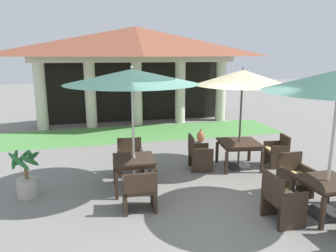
{
  "coord_description": "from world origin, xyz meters",
  "views": [
    {
      "loc": [
        -2.04,
        -5.64,
        3.0
      ],
      "look_at": [
        -0.16,
        1.82,
        1.27
      ],
      "focal_mm": 34.16,
      "sensor_mm": 36.0,
      "label": 1
    }
  ],
  "objects": [
    {
      "name": "background_pavilion",
      "position": [
        0.0,
        8.02,
        3.13
      ],
      "size": [
        8.95,
        2.75,
        4.13
      ],
      "color": "beige",
      "rests_on": "ground"
    },
    {
      "name": "patio_table_mid_right",
      "position": [
        -1.13,
        1.09,
        0.65
      ],
      "size": [
        0.94,
        0.94,
        0.76
      ],
      "rotation": [
        0.0,
        0.0,
        -0.04
      ],
      "color": "#38281E",
      "rests_on": "ground"
    },
    {
      "name": "patio_chair_near_foreground_east",
      "position": [
        2.89,
        1.72,
        0.41
      ],
      "size": [
        0.59,
        0.62,
        0.87
      ],
      "rotation": [
        0.0,
        0.0,
        1.43
      ],
      "color": "#38281E",
      "rests_on": "ground"
    },
    {
      "name": "terracotta_urn",
      "position": [
        1.69,
        4.52,
        0.2
      ],
      "size": [
        0.27,
        0.27,
        0.48
      ],
      "color": "#9E5633",
      "rests_on": "ground"
    },
    {
      "name": "patio_chair_near_foreground_west",
      "position": [
        0.74,
        2.02,
        0.41
      ],
      "size": [
        0.64,
        0.69,
        0.91
      ],
      "rotation": [
        0.0,
        0.0,
        -1.71
      ],
      "color": "#38281E",
      "rests_on": "ground"
    },
    {
      "name": "patio_chair_mid_left_west",
      "position": [
        1.25,
        -0.97,
        0.43
      ],
      "size": [
        0.56,
        0.64,
        0.93
      ],
      "rotation": [
        0.0,
        0.0,
        -1.56
      ],
      "color": "#38281E",
      "rests_on": "ground"
    },
    {
      "name": "patio_umbrella_mid_right",
      "position": [
        -1.13,
        1.09,
        2.52
      ],
      "size": [
        2.84,
        2.84,
        2.76
      ],
      "color": "#2D2D2D",
      "rests_on": "ground"
    },
    {
      "name": "patio_chair_mid_left_north",
      "position": [
        2.2,
        -0.0,
        0.41
      ],
      "size": [
        0.61,
        0.54,
        0.9
      ],
      "rotation": [
        0.0,
        0.0,
        -3.13
      ],
      "color": "#38281E",
      "rests_on": "ground"
    },
    {
      "name": "patio_umbrella_near_foreground",
      "position": [
        1.82,
        1.87,
        2.4
      ],
      "size": [
        2.43,
        2.43,
        2.68
      ],
      "color": "#2D2D2D",
      "rests_on": "ground"
    },
    {
      "name": "patio_table_mid_left",
      "position": [
        2.21,
        -0.96,
        0.61
      ],
      "size": [
        0.93,
        0.93,
        0.71
      ],
      "rotation": [
        0.0,
        0.0,
        0.01
      ],
      "color": "#38281E",
      "rests_on": "ground"
    },
    {
      "name": "ground_plane",
      "position": [
        0.0,
        0.0,
        0.0
      ],
      "size": [
        60.0,
        60.0,
        0.0
      ],
      "primitive_type": "plane",
      "color": "gray"
    },
    {
      "name": "patio_table_near_foreground",
      "position": [
        1.82,
        1.87,
        0.63
      ],
      "size": [
        1.14,
        1.14,
        0.72
      ],
      "rotation": [
        0.0,
        0.0,
        -0.14
      ],
      "color": "#38281E",
      "rests_on": "ground"
    },
    {
      "name": "lawn_strip",
      "position": [
        0.0,
        6.33,
        0.0
      ],
      "size": [
        10.75,
        2.72,
        0.01
      ],
      "primitive_type": "cube",
      "color": "#519347",
      "rests_on": "ground"
    },
    {
      "name": "patio_chair_mid_right_north",
      "position": [
        -1.08,
        2.1,
        0.42
      ],
      "size": [
        0.65,
        0.52,
        0.91
      ],
      "rotation": [
        0.0,
        0.0,
        -3.19
      ],
      "color": "#38281E",
      "rests_on": "ground"
    },
    {
      "name": "patio_chair_mid_right_south",
      "position": [
        -1.17,
        0.08,
        0.42
      ],
      "size": [
        0.66,
        0.53,
        0.84
      ],
      "rotation": [
        0.0,
        0.0,
        -0.04
      ],
      "color": "#38281E",
      "rests_on": "ground"
    },
    {
      "name": "potted_palm_left_edge",
      "position": [
        -3.4,
        1.31,
        0.38
      ],
      "size": [
        0.65,
        0.67,
        1.08
      ],
      "color": "#B2AD9E",
      "rests_on": "ground"
    }
  ]
}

